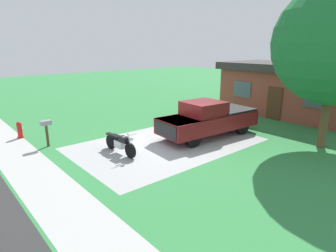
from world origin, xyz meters
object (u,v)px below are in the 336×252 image
fire_hydrant (20,130)px  mailbox (46,126)px  neighbor_house (294,88)px  pickup_truck (209,118)px  shade_tree (336,44)px  motorcycle (120,143)px

fire_hydrant → mailbox: 2.42m
fire_hydrant → neighbor_house: (6.46, 16.14, 1.36)m
pickup_truck → shade_tree: shade_tree is taller
pickup_truck → mailbox: pickup_truck is taller
pickup_truck → neighbor_house: bearing=87.9°
shade_tree → neighbor_house: bearing=127.0°
mailbox → pickup_truck: bearing=61.3°
fire_hydrant → shade_tree: shade_tree is taller
mailbox → motorcycle: bearing=34.8°
neighbor_house → pickup_truck: bearing=-92.1°
shade_tree → motorcycle: bearing=-125.3°
shade_tree → pickup_truck: bearing=-149.5°
fire_hydrant → shade_tree: (10.76, 10.44, 4.29)m
fire_hydrant → neighbor_house: neighbor_house is taller
pickup_truck → motorcycle: bearing=-99.4°
motorcycle → shade_tree: (5.43, 7.66, 4.24)m
motorcycle → neighbor_house: bearing=85.2°
motorcycle → fire_hydrant: bearing=-152.5°
motorcycle → shade_tree: shade_tree is taller
mailbox → shade_tree: size_ratio=0.17×
pickup_truck → fire_hydrant: 9.89m
pickup_truck → neighbor_house: 8.46m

